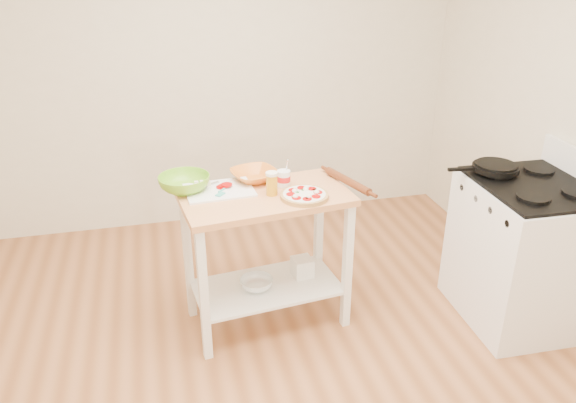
{
  "coord_description": "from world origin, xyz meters",
  "views": [
    {
      "loc": [
        -0.53,
        -2.33,
        2.26
      ],
      "look_at": [
        0.2,
        0.64,
        0.84
      ],
      "focal_mm": 35.0,
      "sensor_mm": 36.0,
      "label": 1
    }
  ],
  "objects_px": {
    "spatula": "(222,192)",
    "green_bowl": "(184,183)",
    "knife": "(195,189)",
    "beer_pint": "(272,183)",
    "prep_island": "(266,233)",
    "rolling_pin": "(348,181)",
    "cutting_board": "(219,189)",
    "gas_stove": "(523,252)",
    "skillet": "(494,168)",
    "shelf_glass_bowl": "(257,284)",
    "orange_bowl": "(254,175)",
    "yogurt_tub": "(284,178)",
    "shelf_bin": "(302,267)",
    "pizza": "(304,195)"
  },
  "relations": [
    {
      "from": "pizza",
      "to": "orange_bowl",
      "type": "relative_size",
      "value": 1.02
    },
    {
      "from": "skillet",
      "to": "knife",
      "type": "xyz_separation_m",
      "value": [
        -1.85,
        0.25,
        -0.06
      ]
    },
    {
      "from": "gas_stove",
      "to": "skillet",
      "type": "height_order",
      "value": "gas_stove"
    },
    {
      "from": "knife",
      "to": "shelf_glass_bowl",
      "type": "distance_m",
      "value": 0.72
    },
    {
      "from": "green_bowl",
      "to": "yogurt_tub",
      "type": "distance_m",
      "value": 0.6
    },
    {
      "from": "green_bowl",
      "to": "rolling_pin",
      "type": "xyz_separation_m",
      "value": [
        0.98,
        -0.15,
        -0.02
      ]
    },
    {
      "from": "gas_stove",
      "to": "rolling_pin",
      "type": "distance_m",
      "value": 1.21
    },
    {
      "from": "orange_bowl",
      "to": "prep_island",
      "type": "bearing_deg",
      "value": -84.14
    },
    {
      "from": "prep_island",
      "to": "orange_bowl",
      "type": "relative_size",
      "value": 3.75
    },
    {
      "from": "gas_stove",
      "to": "pizza",
      "type": "bearing_deg",
      "value": 172.19
    },
    {
      "from": "green_bowl",
      "to": "orange_bowl",
      "type": "bearing_deg",
      "value": 7.29
    },
    {
      "from": "beer_pint",
      "to": "shelf_bin",
      "type": "xyz_separation_m",
      "value": [
        0.21,
        0.08,
        -0.65
      ]
    },
    {
      "from": "knife",
      "to": "rolling_pin",
      "type": "distance_m",
      "value": 0.93
    },
    {
      "from": "spatula",
      "to": "shelf_bin",
      "type": "distance_m",
      "value": 0.78
    },
    {
      "from": "knife",
      "to": "shelf_bin",
      "type": "bearing_deg",
      "value": -32.25
    },
    {
      "from": "skillet",
      "to": "yogurt_tub",
      "type": "height_order",
      "value": "yogurt_tub"
    },
    {
      "from": "gas_stove",
      "to": "cutting_board",
      "type": "height_order",
      "value": "gas_stove"
    },
    {
      "from": "cutting_board",
      "to": "yogurt_tub",
      "type": "distance_m",
      "value": 0.4
    },
    {
      "from": "spatula",
      "to": "rolling_pin",
      "type": "relative_size",
      "value": 0.35
    },
    {
      "from": "beer_pint",
      "to": "shelf_glass_bowl",
      "type": "xyz_separation_m",
      "value": [
        -0.11,
        -0.0,
        -0.68
      ]
    },
    {
      "from": "prep_island",
      "to": "shelf_bin",
      "type": "distance_m",
      "value": 0.41
    },
    {
      "from": "prep_island",
      "to": "knife",
      "type": "bearing_deg",
      "value": 160.57
    },
    {
      "from": "gas_stove",
      "to": "spatula",
      "type": "xyz_separation_m",
      "value": [
        -1.84,
        0.4,
        0.44
      ]
    },
    {
      "from": "skillet",
      "to": "prep_island",
      "type": "bearing_deg",
      "value": -176.93
    },
    {
      "from": "skillet",
      "to": "shelf_bin",
      "type": "xyz_separation_m",
      "value": [
        -1.19,
        0.17,
        -0.65
      ]
    },
    {
      "from": "knife",
      "to": "beer_pint",
      "type": "xyz_separation_m",
      "value": [
        0.44,
        -0.15,
        0.05
      ]
    },
    {
      "from": "green_bowl",
      "to": "yogurt_tub",
      "type": "relative_size",
      "value": 1.73
    },
    {
      "from": "prep_island",
      "to": "spatula",
      "type": "relative_size",
      "value": 7.32
    },
    {
      "from": "gas_stove",
      "to": "shelf_glass_bowl",
      "type": "xyz_separation_m",
      "value": [
        -1.66,
        0.32,
        -0.18
      ]
    },
    {
      "from": "skillet",
      "to": "shelf_glass_bowl",
      "type": "bearing_deg",
      "value": -176.26
    },
    {
      "from": "knife",
      "to": "rolling_pin",
      "type": "height_order",
      "value": "rolling_pin"
    },
    {
      "from": "knife",
      "to": "rolling_pin",
      "type": "xyz_separation_m",
      "value": [
        0.92,
        -0.12,
        0.01
      ]
    },
    {
      "from": "spatula",
      "to": "beer_pint",
      "type": "bearing_deg",
      "value": -62.8
    },
    {
      "from": "spatula",
      "to": "shelf_bin",
      "type": "bearing_deg",
      "value": -47.38
    },
    {
      "from": "cutting_board",
      "to": "green_bowl",
      "type": "bearing_deg",
      "value": 162.42
    },
    {
      "from": "pizza",
      "to": "green_bowl",
      "type": "xyz_separation_m",
      "value": [
        -0.67,
        0.27,
        0.03
      ]
    },
    {
      "from": "gas_stove",
      "to": "spatula",
      "type": "height_order",
      "value": "gas_stove"
    },
    {
      "from": "spatula",
      "to": "green_bowl",
      "type": "relative_size",
      "value": 0.47
    },
    {
      "from": "prep_island",
      "to": "knife",
      "type": "xyz_separation_m",
      "value": [
        -0.4,
        0.14,
        0.28
      ]
    },
    {
      "from": "skillet",
      "to": "knife",
      "type": "relative_size",
      "value": 1.82
    },
    {
      "from": "rolling_pin",
      "to": "cutting_board",
      "type": "bearing_deg",
      "value": 172.45
    },
    {
      "from": "green_bowl",
      "to": "knife",
      "type": "bearing_deg",
      "value": -26.8
    },
    {
      "from": "skillet",
      "to": "shelf_bin",
      "type": "height_order",
      "value": "skillet"
    },
    {
      "from": "prep_island",
      "to": "green_bowl",
      "type": "relative_size",
      "value": 3.41
    },
    {
      "from": "cutting_board",
      "to": "yogurt_tub",
      "type": "xyz_separation_m",
      "value": [
        0.4,
        -0.02,
        0.04
      ]
    },
    {
      "from": "gas_stove",
      "to": "rolling_pin",
      "type": "xyz_separation_m",
      "value": [
        -1.07,
        0.35,
        0.45
      ]
    },
    {
      "from": "knife",
      "to": "green_bowl",
      "type": "distance_m",
      "value": 0.07
    },
    {
      "from": "orange_bowl",
      "to": "yogurt_tub",
      "type": "xyz_separation_m",
      "value": [
        0.16,
        -0.13,
        0.02
      ]
    },
    {
      "from": "spatula",
      "to": "knife",
      "type": "relative_size",
      "value": 0.58
    },
    {
      "from": "cutting_board",
      "to": "shelf_glass_bowl",
      "type": "bearing_deg",
      "value": -38.53
    }
  ]
}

